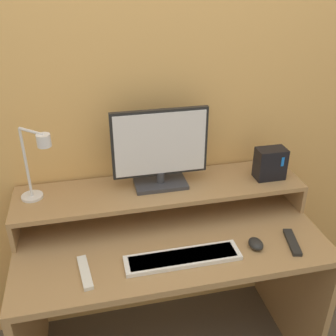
{
  "coord_description": "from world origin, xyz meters",
  "views": [
    {
      "loc": [
        -0.31,
        -1.03,
        1.83
      ],
      "look_at": [
        0.0,
        0.36,
        1.08
      ],
      "focal_mm": 42.0,
      "sensor_mm": 36.0,
      "label": 1
    }
  ],
  "objects_px": {
    "mouse": "(256,244)",
    "router_dock": "(270,163)",
    "keyboard": "(183,258)",
    "remote_control": "(85,272)",
    "desk_lamp": "(37,163)",
    "monitor": "(160,149)",
    "remote_secondary": "(292,242)"
  },
  "relations": [
    {
      "from": "keyboard",
      "to": "remote_secondary",
      "type": "xyz_separation_m",
      "value": [
        0.48,
        -0.0,
        -0.0
      ]
    },
    {
      "from": "remote_control",
      "to": "mouse",
      "type": "bearing_deg",
      "value": 0.35
    },
    {
      "from": "desk_lamp",
      "to": "remote_secondary",
      "type": "bearing_deg",
      "value": -18.45
    },
    {
      "from": "router_dock",
      "to": "remote_control",
      "type": "bearing_deg",
      "value": -160.72
    },
    {
      "from": "monitor",
      "to": "router_dock",
      "type": "bearing_deg",
      "value": -4.8
    },
    {
      "from": "desk_lamp",
      "to": "router_dock",
      "type": "distance_m",
      "value": 1.05
    },
    {
      "from": "router_dock",
      "to": "keyboard",
      "type": "bearing_deg",
      "value": -147.92
    },
    {
      "from": "mouse",
      "to": "router_dock",
      "type": "bearing_deg",
      "value": 58.7
    },
    {
      "from": "monitor",
      "to": "mouse",
      "type": "height_order",
      "value": "monitor"
    },
    {
      "from": "monitor",
      "to": "remote_secondary",
      "type": "bearing_deg",
      "value": -36.4
    },
    {
      "from": "keyboard",
      "to": "mouse",
      "type": "relative_size",
      "value": 5.85
    },
    {
      "from": "router_dock",
      "to": "keyboard",
      "type": "relative_size",
      "value": 0.32
    },
    {
      "from": "router_dock",
      "to": "keyboard",
      "type": "height_order",
      "value": "router_dock"
    },
    {
      "from": "monitor",
      "to": "desk_lamp",
      "type": "height_order",
      "value": "monitor"
    },
    {
      "from": "keyboard",
      "to": "mouse",
      "type": "height_order",
      "value": "mouse"
    },
    {
      "from": "mouse",
      "to": "remote_control",
      "type": "bearing_deg",
      "value": -179.65
    },
    {
      "from": "monitor",
      "to": "keyboard",
      "type": "bearing_deg",
      "value": -87.66
    },
    {
      "from": "desk_lamp",
      "to": "remote_control",
      "type": "bearing_deg",
      "value": -65.4
    },
    {
      "from": "router_dock",
      "to": "keyboard",
      "type": "distance_m",
      "value": 0.63
    },
    {
      "from": "monitor",
      "to": "mouse",
      "type": "bearing_deg",
      "value": -46.56
    },
    {
      "from": "mouse",
      "to": "remote_secondary",
      "type": "xyz_separation_m",
      "value": [
        0.16,
        -0.01,
        -0.01
      ]
    },
    {
      "from": "router_dock",
      "to": "remote_control",
      "type": "height_order",
      "value": "router_dock"
    },
    {
      "from": "remote_control",
      "to": "router_dock",
      "type": "bearing_deg",
      "value": 19.28
    },
    {
      "from": "mouse",
      "to": "remote_control",
      "type": "xyz_separation_m",
      "value": [
        -0.71,
        -0.0,
        -0.01
      ]
    },
    {
      "from": "remote_control",
      "to": "remote_secondary",
      "type": "xyz_separation_m",
      "value": [
        0.87,
        -0.01,
        0.0
      ]
    },
    {
      "from": "monitor",
      "to": "router_dock",
      "type": "xyz_separation_m",
      "value": [
        0.52,
        -0.04,
        -0.11
      ]
    },
    {
      "from": "monitor",
      "to": "mouse",
      "type": "distance_m",
      "value": 0.58
    },
    {
      "from": "remote_control",
      "to": "remote_secondary",
      "type": "bearing_deg",
      "value": -0.59
    },
    {
      "from": "monitor",
      "to": "desk_lamp",
      "type": "relative_size",
      "value": 1.29
    },
    {
      "from": "desk_lamp",
      "to": "mouse",
      "type": "xyz_separation_m",
      "value": [
        0.86,
        -0.33,
        -0.32
      ]
    },
    {
      "from": "desk_lamp",
      "to": "mouse",
      "type": "distance_m",
      "value": 0.97
    },
    {
      "from": "remote_secondary",
      "to": "desk_lamp",
      "type": "bearing_deg",
      "value": 161.55
    }
  ]
}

